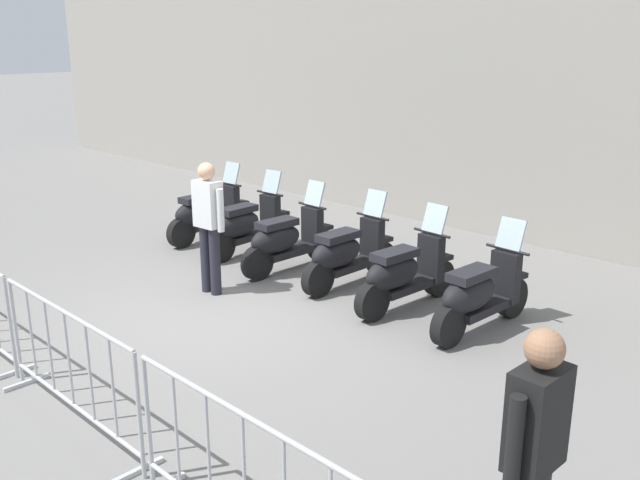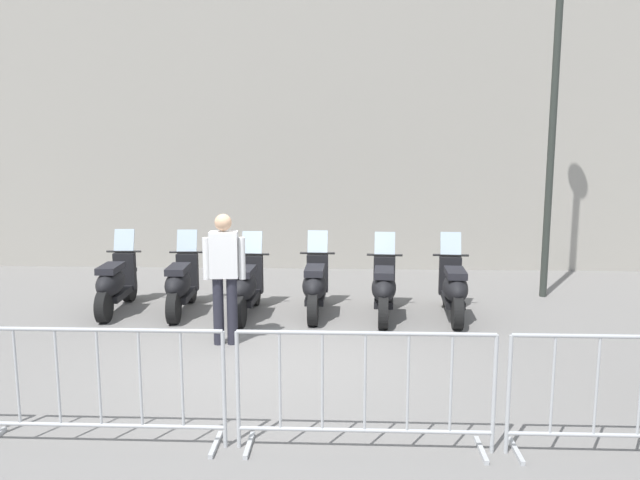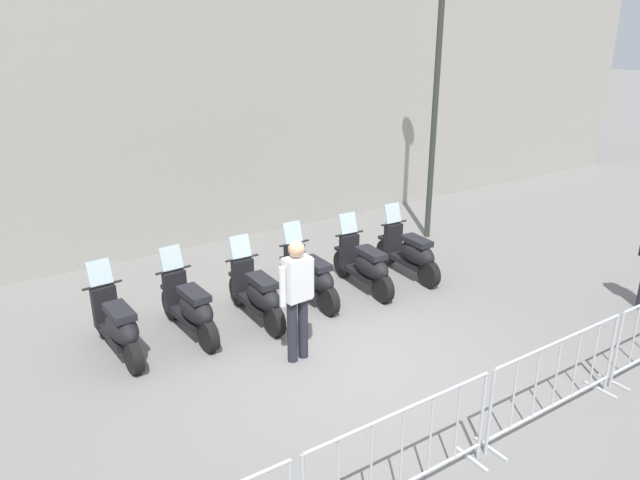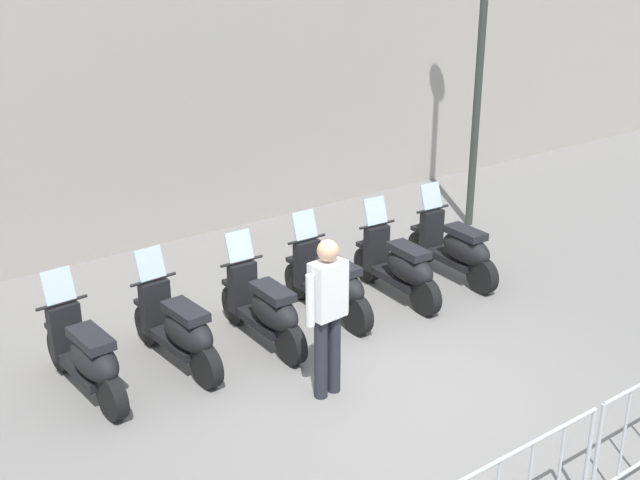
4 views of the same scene
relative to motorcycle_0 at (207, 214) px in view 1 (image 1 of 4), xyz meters
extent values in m
plane|color=slate|center=(2.29, -2.22, -0.45)|extent=(120.00, 120.00, 0.00)
cylinder|color=black|center=(0.07, 0.70, -0.21)|extent=(0.19, 0.49, 0.48)
cylinder|color=black|center=(-0.06, -0.54, -0.21)|extent=(0.19, 0.49, 0.48)
cube|color=black|center=(0.01, 0.08, -0.17)|extent=(0.37, 0.89, 0.10)
ellipsoid|color=black|center=(-0.02, -0.20, 0.07)|extent=(0.45, 0.87, 0.40)
cube|color=black|center=(-0.02, -0.17, 0.29)|extent=(0.34, 0.63, 0.10)
cube|color=black|center=(0.05, 0.51, 0.10)|extent=(0.35, 0.18, 0.60)
cylinder|color=black|center=(0.05, 0.51, 0.43)|extent=(0.56, 0.10, 0.04)
cube|color=silver|center=(0.06, 0.56, 0.61)|extent=(0.33, 0.17, 0.35)
cube|color=black|center=(0.07, 0.70, 0.06)|extent=(0.23, 0.34, 0.06)
cylinder|color=black|center=(1.10, 0.52, -0.21)|extent=(0.19, 0.49, 0.48)
cylinder|color=black|center=(0.97, -0.72, -0.21)|extent=(0.19, 0.49, 0.48)
cube|color=black|center=(1.04, -0.10, -0.17)|extent=(0.37, 0.89, 0.10)
ellipsoid|color=black|center=(1.01, -0.38, 0.07)|extent=(0.44, 0.87, 0.40)
cube|color=black|center=(1.01, -0.35, 0.29)|extent=(0.34, 0.63, 0.10)
cube|color=black|center=(1.08, 0.33, 0.10)|extent=(0.35, 0.17, 0.60)
cylinder|color=black|center=(1.08, 0.33, 0.43)|extent=(0.56, 0.09, 0.04)
cube|color=silver|center=(1.09, 0.38, 0.61)|extent=(0.33, 0.17, 0.35)
cube|color=black|center=(1.10, 0.52, 0.06)|extent=(0.23, 0.34, 0.06)
cylinder|color=black|center=(2.16, 0.22, -0.21)|extent=(0.22, 0.50, 0.48)
cylinder|color=black|center=(1.94, -1.00, -0.21)|extent=(0.22, 0.50, 0.48)
cube|color=black|center=(2.05, -0.39, -0.17)|extent=(0.43, 0.90, 0.10)
ellipsoid|color=black|center=(2.00, -0.67, 0.07)|extent=(0.50, 0.89, 0.40)
cube|color=black|center=(2.00, -0.64, 0.29)|extent=(0.38, 0.64, 0.10)
cube|color=black|center=(2.13, 0.03, 0.10)|extent=(0.36, 0.20, 0.60)
cylinder|color=black|center=(2.13, 0.03, 0.43)|extent=(0.56, 0.14, 0.04)
cube|color=silver|center=(2.13, 0.08, 0.61)|extent=(0.34, 0.19, 0.35)
cube|color=black|center=(2.16, 0.22, 0.06)|extent=(0.25, 0.35, 0.06)
cylinder|color=black|center=(3.20, 0.18, -0.21)|extent=(0.22, 0.50, 0.48)
cylinder|color=black|center=(2.99, -1.04, -0.21)|extent=(0.22, 0.50, 0.48)
cube|color=black|center=(3.10, -0.43, -0.17)|extent=(0.42, 0.90, 0.10)
ellipsoid|color=black|center=(3.05, -0.70, 0.07)|extent=(0.50, 0.89, 0.40)
cube|color=black|center=(3.06, -0.67, 0.29)|extent=(0.38, 0.64, 0.10)
cube|color=black|center=(3.17, 0.00, 0.10)|extent=(0.36, 0.20, 0.60)
cylinder|color=black|center=(3.17, 0.00, 0.43)|extent=(0.56, 0.13, 0.04)
cube|color=silver|center=(3.18, 0.05, 0.61)|extent=(0.34, 0.19, 0.35)
cube|color=black|center=(3.20, 0.18, 0.06)|extent=(0.25, 0.35, 0.06)
cylinder|color=black|center=(4.25, -0.10, -0.21)|extent=(0.24, 0.50, 0.48)
cylinder|color=black|center=(3.98, -1.31, -0.21)|extent=(0.24, 0.50, 0.48)
cube|color=black|center=(4.11, -0.70, -0.17)|extent=(0.46, 0.91, 0.10)
ellipsoid|color=black|center=(4.05, -0.97, 0.07)|extent=(0.54, 0.90, 0.40)
cube|color=black|center=(4.06, -0.94, 0.29)|extent=(0.41, 0.65, 0.10)
cube|color=black|center=(4.21, -0.28, 0.10)|extent=(0.36, 0.21, 0.60)
cylinder|color=black|center=(4.21, -0.28, 0.43)|extent=(0.55, 0.16, 0.04)
cube|color=silver|center=(4.22, -0.23, 0.61)|extent=(0.34, 0.21, 0.35)
cube|color=black|center=(4.25, -0.10, 0.06)|extent=(0.27, 0.36, 0.06)
cylinder|color=black|center=(5.28, -0.23, -0.21)|extent=(0.24, 0.50, 0.48)
cylinder|color=black|center=(5.02, -1.45, -0.21)|extent=(0.24, 0.50, 0.48)
cube|color=black|center=(5.15, -0.84, -0.17)|extent=(0.45, 0.91, 0.10)
ellipsoid|color=black|center=(5.09, -1.11, 0.07)|extent=(0.53, 0.90, 0.40)
cube|color=black|center=(5.10, -1.08, 0.29)|extent=(0.40, 0.65, 0.10)
cube|color=black|center=(5.24, -0.41, 0.10)|extent=(0.36, 0.21, 0.60)
cylinder|color=black|center=(5.24, -0.41, 0.43)|extent=(0.56, 0.15, 0.04)
cube|color=silver|center=(5.25, -0.37, 0.61)|extent=(0.34, 0.20, 0.35)
cube|color=black|center=(5.28, -0.23, 0.06)|extent=(0.26, 0.35, 0.06)
cube|color=#B2B5B7|center=(1.78, -4.55, -0.43)|extent=(0.11, 0.44, 0.04)
cylinder|color=#B2B5B7|center=(1.87, -4.57, 0.07)|extent=(0.04, 0.04, 1.05)
cube|color=#B2B5B7|center=(2.07, -4.60, -0.43)|extent=(0.11, 0.44, 0.04)
cube|color=#B2B5B7|center=(4.06, -4.91, -0.43)|extent=(0.11, 0.44, 0.04)
cylinder|color=#B2B5B7|center=(1.99, -4.59, 0.07)|extent=(0.04, 0.04, 1.05)
cylinder|color=#B2B5B7|center=(4.15, -4.92, 0.07)|extent=(0.04, 0.04, 1.05)
cylinder|color=#B2B5B7|center=(3.07, -4.75, 0.60)|extent=(2.17, 0.37, 0.04)
cylinder|color=#B2B5B7|center=(3.07, -4.75, -0.27)|extent=(2.17, 0.37, 0.04)
cylinder|color=#B2B5B7|center=(2.35, -4.64, 0.16)|extent=(0.02, 0.02, 0.87)
cylinder|color=#B2B5B7|center=(2.71, -4.70, 0.16)|extent=(0.02, 0.02, 0.87)
cylinder|color=#B2B5B7|center=(3.07, -4.75, 0.16)|extent=(0.02, 0.02, 0.87)
cylinder|color=#B2B5B7|center=(3.43, -4.81, 0.16)|extent=(0.02, 0.02, 0.87)
cylinder|color=#B2B5B7|center=(3.79, -4.86, 0.16)|extent=(0.02, 0.02, 0.87)
cylinder|color=#B2B5B7|center=(4.27, -4.94, 0.07)|extent=(0.04, 0.04, 1.05)
cylinder|color=#B2B5B7|center=(5.35, -5.11, 0.60)|extent=(2.17, 0.37, 0.04)
cylinder|color=#B2B5B7|center=(4.63, -4.99, 0.16)|extent=(0.02, 0.02, 0.87)
cylinder|color=#B2B5B7|center=(4.99, -5.05, 0.16)|extent=(0.02, 0.02, 0.87)
cylinder|color=#B2B5B7|center=(5.35, -5.11, 0.16)|extent=(0.02, 0.02, 0.87)
cube|color=black|center=(6.87, -4.39, 0.75)|extent=(0.28, 0.40, 0.60)
sphere|color=#9E7051|center=(6.87, -4.39, 1.17)|extent=(0.22, 0.22, 0.22)
cylinder|color=black|center=(6.92, -4.16, 0.70)|extent=(0.09, 0.09, 0.55)
cylinder|color=black|center=(6.83, -4.61, 0.70)|extent=(0.09, 0.09, 0.55)
cylinder|color=#23232D|center=(1.68, -1.73, 0.00)|extent=(0.14, 0.14, 0.90)
cylinder|color=#23232D|center=(1.86, -1.74, 0.00)|extent=(0.14, 0.14, 0.90)
cube|color=silver|center=(1.77, -1.73, 0.75)|extent=(0.38, 0.25, 0.60)
sphere|color=tan|center=(1.77, -1.73, 1.17)|extent=(0.22, 0.22, 0.22)
cylinder|color=silver|center=(1.54, -1.72, 0.70)|extent=(0.09, 0.09, 0.55)
cylinder|color=silver|center=(2.00, -1.75, 0.70)|extent=(0.09, 0.09, 0.55)
camera|label=1|loc=(7.81, -7.77, 2.74)|focal=38.17mm
camera|label=2|loc=(2.13, -9.68, 2.18)|focal=34.71mm
camera|label=3|loc=(-2.87, -7.27, 3.90)|focal=33.57mm
camera|label=4|loc=(-3.54, -6.89, 4.15)|focal=45.77mm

